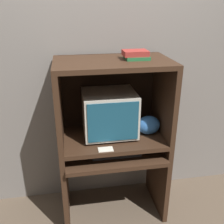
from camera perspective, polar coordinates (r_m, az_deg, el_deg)
The scene contains 10 objects.
wall_back at distance 2.33m, azimuth -1.20°, elevation 10.09°, with size 6.00×0.06×2.60m.
desk_base at distance 2.38m, azimuth 0.30°, elevation -13.13°, with size 0.89×0.57×0.65m.
desk_monitor_shelf at distance 2.23m, azimuth 0.18°, elevation -5.83°, with size 0.89×0.53×0.12m.
hutch_upper at distance 2.08m, azimuth 0.04°, elevation 5.36°, with size 0.89×0.53×0.64m.
crt_monitor at distance 2.16m, azimuth -0.59°, elevation -0.23°, with size 0.43×0.39×0.37m.
keyboard at distance 2.20m, azimuth 0.81°, elevation -8.73°, with size 0.40×0.17×0.03m.
mouse at distance 2.27m, azimuth 7.71°, elevation -7.73°, with size 0.07×0.05×0.03m.
snack_bag at distance 2.24m, azimuth 7.96°, elevation -2.82°, with size 0.19×0.15×0.16m.
book_stack at distance 2.03m, azimuth 5.21°, elevation 12.31°, with size 0.19×0.15×0.07m.
paper_card at distance 2.02m, azimuth -1.39°, elevation -8.14°, with size 0.11×0.07×0.00m.
Camera 1 is at (-0.34, -1.66, 1.83)m, focal length 42.00 mm.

